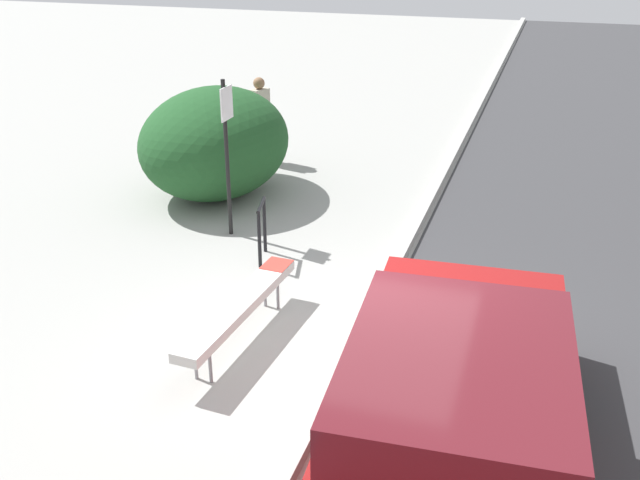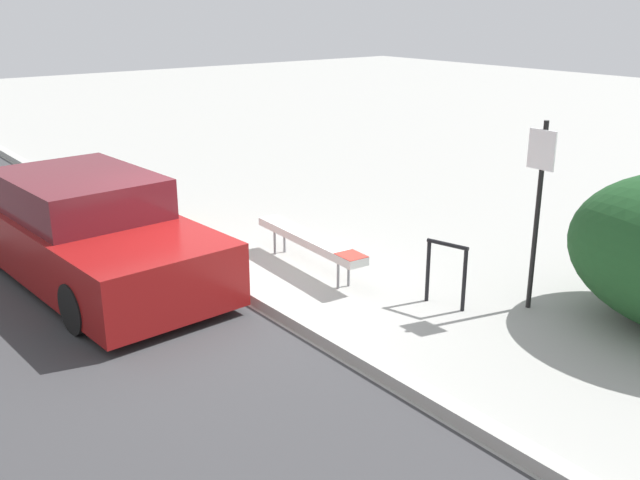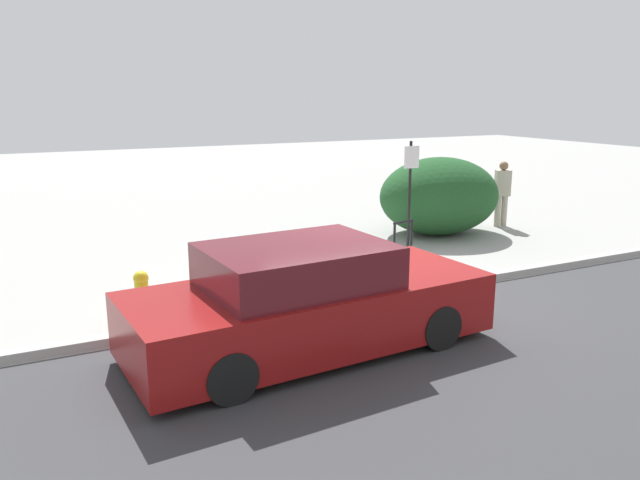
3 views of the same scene
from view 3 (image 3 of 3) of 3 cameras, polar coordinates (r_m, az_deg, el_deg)
ground_plane at (r=10.06m, az=3.69°, el=-5.70°), size 60.00×60.00×0.00m
curb at (r=10.04m, az=3.70°, el=-5.35°), size 60.00×0.20×0.13m
bench at (r=10.95m, az=0.46°, el=-1.70°), size 2.33×0.45×0.50m
bike_rack at (r=12.41m, az=7.60°, el=0.31°), size 0.55×0.18×0.83m
sign_post at (r=13.25m, az=8.23°, el=5.00°), size 0.36×0.08×2.30m
fire_hydrant at (r=9.49m, az=-15.97°, el=-4.80°), size 0.36×0.22×0.77m
shrub_hedge at (r=14.94m, az=10.85°, el=3.98°), size 2.95×2.36×1.81m
pedestrian at (r=16.17m, az=16.32°, el=4.25°), size 0.42×0.33×1.63m
parked_car_near at (r=8.05m, az=-1.16°, el=-5.70°), size 4.82×2.13×1.43m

